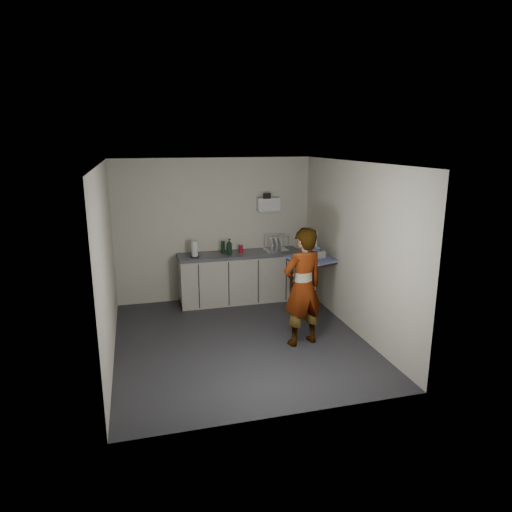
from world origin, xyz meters
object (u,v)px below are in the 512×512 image
object	(u,v)px
dish_rack	(276,247)
bakery_box	(313,251)
side_table	(315,264)
paper_towel	(195,249)
standing_man	(303,287)
kitchen_counter	(240,278)
soap_bottle	(229,246)
dark_bottle	(223,247)
soda_can	(241,249)

from	to	relation	value
dish_rack	bakery_box	world-z (taller)	bakery_box
side_table	bakery_box	bearing A→B (deg)	85.87
side_table	paper_towel	world-z (taller)	paper_towel
side_table	standing_man	bearing A→B (deg)	-138.99
side_table	bakery_box	distance (m)	0.22
paper_towel	kitchen_counter	bearing A→B (deg)	5.86
kitchen_counter	soap_bottle	size ratio (longest dim) A/B	7.78
standing_man	soap_bottle	xyz separation A→B (m)	(-0.65, 1.99, 0.19)
kitchen_counter	dark_bottle	distance (m)	0.67
standing_man	bakery_box	distance (m)	1.37
soap_bottle	dark_bottle	world-z (taller)	soap_bottle
paper_towel	bakery_box	world-z (taller)	bakery_box
side_table	paper_towel	size ratio (longest dim) A/B	3.41
standing_man	dark_bottle	bearing A→B (deg)	-84.41
soda_can	dark_bottle	size ratio (longest dim) A/B	0.62
soda_can	bakery_box	world-z (taller)	bakery_box
side_table	dish_rack	world-z (taller)	dish_rack
bakery_box	kitchen_counter	bearing A→B (deg)	131.86
dark_bottle	dish_rack	xyz separation A→B (m)	(0.98, -0.08, -0.04)
standing_man	bakery_box	xyz separation A→B (m)	(0.64, 1.19, 0.20)
dark_bottle	bakery_box	world-z (taller)	bakery_box
kitchen_counter	bakery_box	distance (m)	1.52
soda_can	dark_bottle	distance (m)	0.33
dark_bottle	soap_bottle	bearing A→B (deg)	-53.94
standing_man	soap_bottle	world-z (taller)	standing_man
paper_towel	soap_bottle	bearing A→B (deg)	3.29
soap_bottle	dish_rack	bearing A→B (deg)	3.05
dish_rack	bakery_box	bearing A→B (deg)	-64.47
paper_towel	dish_rack	xyz separation A→B (m)	(1.51, 0.08, -0.07)
standing_man	paper_towel	world-z (taller)	standing_man
kitchen_counter	dark_bottle	size ratio (longest dim) A/B	10.09
kitchen_counter	dish_rack	xyz separation A→B (m)	(0.69, -0.00, 0.55)
standing_man	dark_bottle	xyz separation A→B (m)	(-0.74, 2.11, 0.15)
soap_bottle	soda_can	distance (m)	0.25
standing_man	soda_can	xyz separation A→B (m)	(-0.43, 2.05, 0.11)
soda_can	dish_rack	xyz separation A→B (m)	(0.66, -0.01, -0.00)
dish_rack	bakery_box	size ratio (longest dim) A/B	1.01
soap_bottle	paper_towel	world-z (taller)	same
paper_towel	dish_rack	size ratio (longest dim) A/B	0.69
soap_bottle	soda_can	world-z (taller)	soap_bottle
kitchen_counter	soap_bottle	bearing A→B (deg)	-166.44
side_table	dark_bottle	distance (m)	1.70
kitchen_counter	paper_towel	distance (m)	1.04
standing_man	soap_bottle	bearing A→B (deg)	-85.61
kitchen_counter	soap_bottle	xyz separation A→B (m)	(-0.20, -0.05, 0.63)
kitchen_counter	dark_bottle	world-z (taller)	dark_bottle
standing_man	paper_towel	xyz separation A→B (m)	(-1.28, 1.95, 0.18)
soap_bottle	bakery_box	world-z (taller)	bakery_box
dark_bottle	paper_towel	xyz separation A→B (m)	(-0.53, -0.16, 0.02)
soap_bottle	paper_towel	distance (m)	0.63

